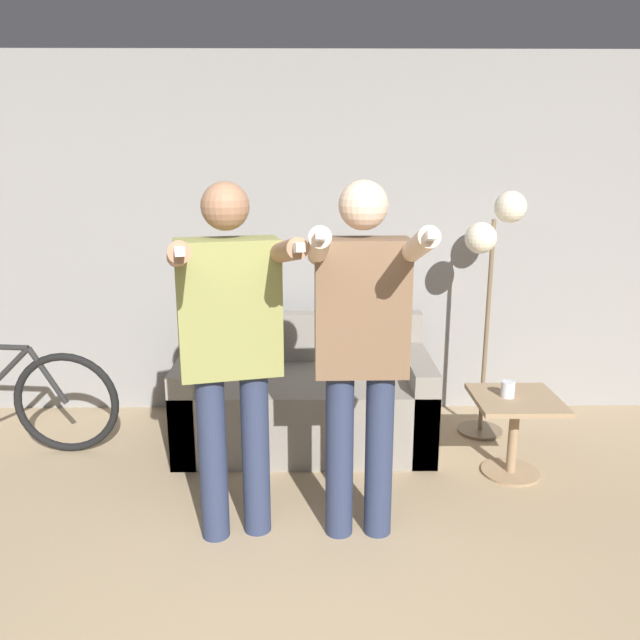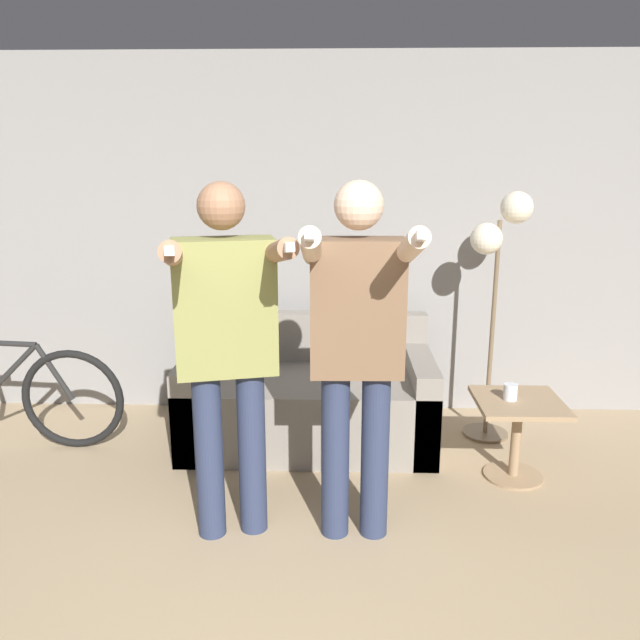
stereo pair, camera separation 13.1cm
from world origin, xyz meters
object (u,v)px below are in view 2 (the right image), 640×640
Objects in this scene: cat at (369,303)px; side_table at (517,421)px; couch at (308,400)px; person_left at (226,338)px; person_right at (357,339)px; cup at (510,392)px; floor_lamp at (499,251)px.

cat reaches higher than side_table.
side_table is (1.27, -0.50, 0.08)m from couch.
couch is 3.48× the size of cat.
person_right is (0.62, -0.00, 0.00)m from person_left.
cup is at bearing -21.86° from couch.
couch is 1.39m from person_right.
couch is 3.30× the size of side_table.
couch reaches higher than cup.
floor_lamp is 3.35× the size of side_table.
floor_lamp reaches higher than couch.
side_table is at bearing -21.36° from couch.
cup is at bearing -92.78° from floor_lamp.
person_right reaches higher than side_table.
cup is (1.21, -0.49, 0.26)m from couch.
floor_lamp is at bearing 4.92° from couch.
cat is 5.04× the size of cup.
side_table is (0.02, -0.60, -0.93)m from floor_lamp.
person_right reaches higher than couch.
couch is 0.93× the size of person_right.
person_left is 1.65m from cat.
cat is at bearing 164.46° from floor_lamp.
couch is at bearing -175.08° from floor_lamp.
floor_lamp is at bearing -15.54° from cat.
person_left is at bearing -117.02° from cat.
person_left reaches higher than side_table.
cup is at bearing 8.69° from person_left.
cup is (0.80, -0.83, -0.35)m from cat.
side_table is 5.31× the size of cup.
cat is (0.13, 1.46, -0.15)m from person_right.
person_left is 18.80× the size of cup.
couch is at bearing 158.64° from side_table.
couch is 0.93× the size of person_left.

